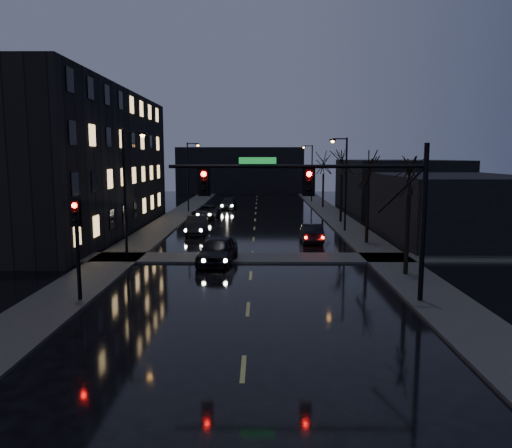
{
  "coord_description": "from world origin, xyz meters",
  "views": [
    {
      "loc": [
        0.51,
        -12.47,
        6.42
      ],
      "look_at": [
        0.31,
        11.3,
        3.2
      ],
      "focal_mm": 35.0,
      "sensor_mm": 36.0,
      "label": 1
    }
  ],
  "objects_px": {
    "oncoming_car_c": "(206,212)",
    "oncoming_car_a": "(218,250)",
    "oncoming_car_d": "(228,204)",
    "oncoming_car_b": "(197,225)",
    "lead_car": "(311,233)"
  },
  "relations": [
    {
      "from": "oncoming_car_b",
      "to": "oncoming_car_c",
      "type": "bearing_deg",
      "value": 89.25
    },
    {
      "from": "oncoming_car_a",
      "to": "oncoming_car_b",
      "type": "relative_size",
      "value": 1.06
    },
    {
      "from": "oncoming_car_c",
      "to": "oncoming_car_d",
      "type": "bearing_deg",
      "value": 86.45
    },
    {
      "from": "oncoming_car_d",
      "to": "oncoming_car_a",
      "type": "bearing_deg",
      "value": -85.14
    },
    {
      "from": "oncoming_car_c",
      "to": "oncoming_car_a",
      "type": "bearing_deg",
      "value": -74.73
    },
    {
      "from": "oncoming_car_a",
      "to": "oncoming_car_b",
      "type": "height_order",
      "value": "oncoming_car_a"
    },
    {
      "from": "oncoming_car_a",
      "to": "oncoming_car_d",
      "type": "relative_size",
      "value": 1.07
    },
    {
      "from": "oncoming_car_a",
      "to": "lead_car",
      "type": "relative_size",
      "value": 1.13
    },
    {
      "from": "oncoming_car_c",
      "to": "lead_car",
      "type": "bearing_deg",
      "value": -49.33
    },
    {
      "from": "lead_car",
      "to": "oncoming_car_d",
      "type": "bearing_deg",
      "value": -72.08
    },
    {
      "from": "oncoming_car_d",
      "to": "lead_car",
      "type": "distance_m",
      "value": 24.84
    },
    {
      "from": "lead_car",
      "to": "oncoming_car_b",
      "type": "bearing_deg",
      "value": -22.47
    },
    {
      "from": "oncoming_car_c",
      "to": "oncoming_car_d",
      "type": "relative_size",
      "value": 1.08
    },
    {
      "from": "oncoming_car_b",
      "to": "oncoming_car_c",
      "type": "distance_m",
      "value": 10.76
    },
    {
      "from": "oncoming_car_a",
      "to": "oncoming_car_b",
      "type": "distance_m",
      "value": 11.79
    }
  ]
}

